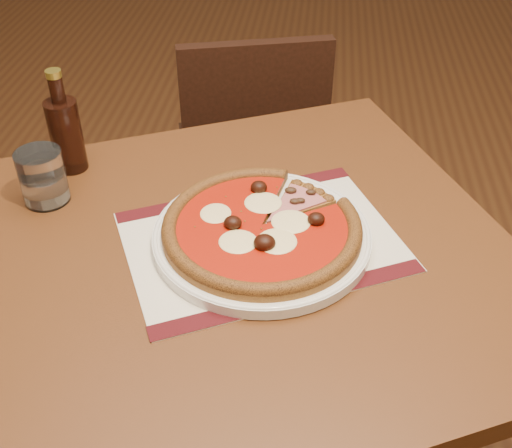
{
  "coord_description": "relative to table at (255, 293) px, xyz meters",
  "views": [
    {
      "loc": [
        0.2,
        -1.6,
        1.4
      ],
      "look_at": [
        0.12,
        -0.82,
        0.78
      ],
      "focal_mm": 45.0,
      "sensor_mm": 36.0,
      "label": 1
    }
  ],
  "objects": [
    {
      "name": "placemat",
      "position": [
        0.01,
        0.01,
        0.1
      ],
      "size": [
        0.51,
        0.45,
        0.0
      ],
      "primitive_type": "cube",
      "rotation": [
        0.0,
        0.0,
        0.45
      ],
      "color": "beige",
      "rests_on": "table"
    },
    {
      "name": "chair_far",
      "position": [
        -0.09,
        0.77,
        -0.19
      ],
      "size": [
        0.47,
        0.47,
        0.81
      ],
      "rotation": [
        0.0,
        0.0,
        3.4
      ],
      "color": "black",
      "rests_on": "ground"
    },
    {
      "name": "table",
      "position": [
        0.0,
        0.0,
        0.0
      ],
      "size": [
        1.06,
        1.06,
        0.75
      ],
      "rotation": [
        0.0,
        0.0,
        0.43
      ],
      "color": "#5D2E16",
      "rests_on": "ground"
    },
    {
      "name": "water_glass",
      "position": [
        -0.37,
        0.09,
        0.15
      ],
      "size": [
        0.08,
        0.08,
        0.09
      ],
      "primitive_type": "cylinder",
      "rotation": [
        0.0,
        0.0,
        -0.1
      ],
      "color": "white",
      "rests_on": "table"
    },
    {
      "name": "plate",
      "position": [
        0.01,
        0.01,
        0.11
      ],
      "size": [
        0.34,
        0.34,
        0.02
      ],
      "primitive_type": "cylinder",
      "color": "white",
      "rests_on": "placemat"
    },
    {
      "name": "bottle",
      "position": [
        -0.36,
        0.19,
        0.18
      ],
      "size": [
        0.06,
        0.06,
        0.19
      ],
      "color": "black",
      "rests_on": "table"
    },
    {
      "name": "pizza",
      "position": [
        0.01,
        0.01,
        0.13
      ],
      "size": [
        0.31,
        0.31,
        0.04
      ],
      "color": "olive",
      "rests_on": "plate"
    },
    {
      "name": "ham_slice",
      "position": [
        0.07,
        0.09,
        0.13
      ],
      "size": [
        0.11,
        0.13,
        0.02
      ],
      "rotation": [
        0.0,
        0.0,
        0.95
      ],
      "color": "olive",
      "rests_on": "plate"
    }
  ]
}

